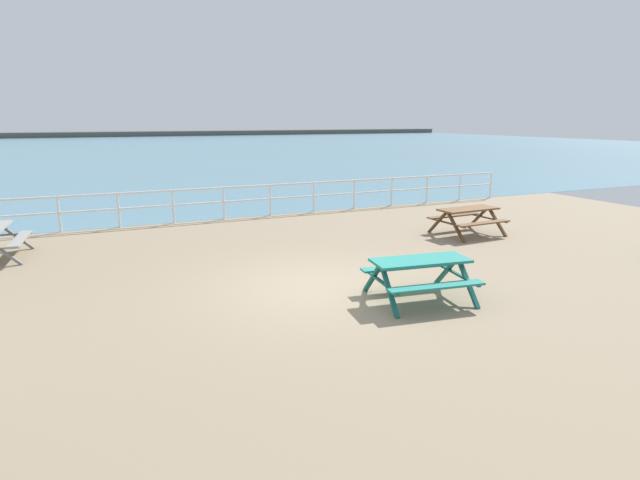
% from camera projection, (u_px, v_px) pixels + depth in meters
% --- Properties ---
extents(ground_plane, '(30.00, 24.00, 0.20)m').
position_uv_depth(ground_plane, '(317.00, 292.00, 10.11)').
color(ground_plane, gray).
extents(sea_band, '(142.00, 90.00, 0.01)m').
position_uv_depth(sea_band, '(129.00, 148.00, 56.90)').
color(sea_band, teal).
rests_on(sea_band, ground).
extents(distant_shoreline, '(142.00, 6.00, 1.80)m').
position_uv_depth(distant_shoreline, '(113.00, 136.00, 95.05)').
color(distant_shoreline, '#4C4C47').
rests_on(distant_shoreline, ground).
extents(seaward_railing, '(23.07, 0.07, 1.08)m').
position_uv_depth(seaward_railing, '(223.00, 197.00, 16.79)').
color(seaward_railing, white).
rests_on(seaward_railing, ground).
extents(picnic_table_near_left, '(1.98, 1.75, 0.80)m').
position_uv_depth(picnic_table_near_left, '(420.00, 269.00, 9.29)').
color(picnic_table_near_left, '#1E7A70').
rests_on(picnic_table_near_left, ground).
extents(picnic_table_far_left, '(1.87, 1.62, 0.80)m').
position_uv_depth(picnic_table_far_left, '(468.00, 215.00, 14.56)').
color(picnic_table_far_left, brown).
rests_on(picnic_table_far_left, ground).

